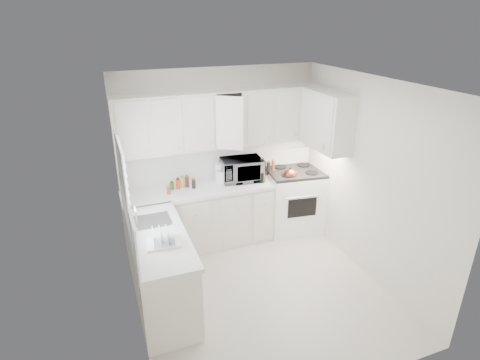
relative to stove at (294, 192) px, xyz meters
name	(u,v)px	position (x,y,z in m)	size (l,w,h in m)	color
floor	(259,289)	(-1.14, -1.26, -0.65)	(3.20, 3.20, 0.00)	#B9B3A9
ceiling	(264,84)	(-1.14, -1.26, 1.95)	(3.20, 3.20, 0.00)	white
wall_back	(219,155)	(-1.14, 0.34, 0.65)	(3.00, 3.00, 0.00)	beige
wall_front	(341,279)	(-1.14, -2.86, 0.65)	(3.00, 3.00, 0.00)	beige
wall_left	(128,220)	(-2.64, -1.26, 0.65)	(3.20, 3.20, 0.00)	beige
wall_right	(368,180)	(0.36, -1.26, 0.65)	(3.20, 3.20, 0.00)	beige
window_blinds	(124,185)	(-2.62, -0.91, 0.90)	(0.06, 0.96, 1.06)	white
lower_cabinets_back	(202,218)	(-1.53, 0.04, -0.20)	(2.22, 0.60, 0.90)	beige
lower_cabinets_left	(161,271)	(-2.34, -1.06, -0.20)	(0.60, 1.60, 0.90)	beige
countertop_back	(200,189)	(-1.53, 0.03, 0.27)	(2.24, 0.64, 0.05)	silver
countertop_left	(158,237)	(-2.33, -1.06, 0.27)	(0.64, 1.62, 0.05)	silver
backsplash_back	(219,160)	(-1.14, 0.33, 0.57)	(2.98, 0.02, 0.55)	silver
backsplash_left	(128,218)	(-2.63, -1.06, 0.57)	(0.02, 1.60, 0.55)	silver
upper_cabinets_back	(222,146)	(-1.14, 0.18, 0.85)	(3.00, 0.33, 0.80)	beige
upper_cabinets_right	(324,148)	(0.20, -0.44, 0.85)	(0.33, 0.90, 0.80)	beige
sink	(152,212)	(-2.33, -0.71, 0.42)	(0.42, 0.38, 0.30)	gray
stove	(294,192)	(0.00, 0.00, 0.00)	(0.85, 0.70, 1.31)	white
tea_kettle	(290,174)	(-0.18, -0.16, 0.40)	(0.24, 0.20, 0.22)	#943728
frying_pan	(301,169)	(0.18, 0.16, 0.31)	(0.25, 0.43, 0.04)	black
microwave	(241,167)	(-0.87, 0.11, 0.50)	(0.60, 0.33, 0.41)	gray
rice_cooker	(224,175)	(-1.14, 0.13, 0.41)	(0.23, 0.23, 0.23)	white
paper_towel	(219,172)	(-1.19, 0.20, 0.43)	(0.12, 0.12, 0.27)	white
utensil_crock	(262,170)	(-0.61, -0.07, 0.49)	(0.13, 0.13, 0.39)	black
dish_rack	(163,236)	(-2.31, -1.27, 0.40)	(0.36, 0.27, 0.20)	white
spice_left_0	(167,185)	(-1.99, 0.16, 0.36)	(0.06, 0.06, 0.13)	brown
spice_left_1	(173,187)	(-1.91, 0.07, 0.36)	(0.06, 0.06, 0.13)	#2E6A23
spice_left_2	(177,183)	(-1.84, 0.16, 0.36)	(0.06, 0.06, 0.13)	red
spice_left_3	(184,185)	(-1.76, 0.07, 0.36)	(0.06, 0.06, 0.13)	gold
spice_left_4	(187,182)	(-1.69, 0.16, 0.36)	(0.06, 0.06, 0.13)	#551D18
spice_left_5	(194,184)	(-1.61, 0.07, 0.36)	(0.06, 0.06, 0.13)	black
sauce_right_0	(258,169)	(-0.56, 0.20, 0.39)	(0.06, 0.06, 0.19)	red
sauce_right_1	(262,170)	(-0.50, 0.14, 0.39)	(0.06, 0.06, 0.19)	gold
sauce_right_2	(264,168)	(-0.45, 0.20, 0.39)	(0.06, 0.06, 0.19)	#551D18
sauce_right_3	(269,169)	(-0.39, 0.14, 0.39)	(0.06, 0.06, 0.19)	black
sauce_right_4	(270,167)	(-0.34, 0.20, 0.39)	(0.06, 0.06, 0.19)	brown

